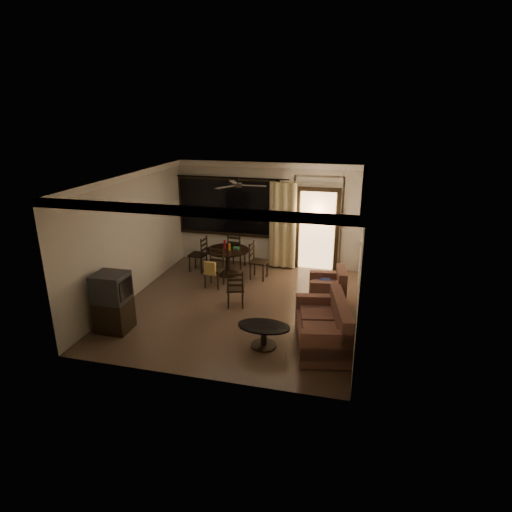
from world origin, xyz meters
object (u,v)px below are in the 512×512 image
(tv_cabinet, at_px, (113,302))
(side_chair, at_px, (235,295))
(dining_chair_south, at_px, (214,275))
(armchair, at_px, (329,289))
(dining_table, at_px, (228,255))
(dining_chair_east, at_px, (258,268))
(sofa, at_px, (325,329))
(coffee_table, at_px, (264,332))
(dining_chair_north, at_px, (237,257))
(dining_chair_west, at_px, (199,261))

(tv_cabinet, xyz_separation_m, side_chair, (1.97, 1.59, -0.33))
(dining_chair_south, height_order, armchair, dining_chair_south)
(dining_table, relative_size, side_chair, 1.28)
(dining_table, height_order, armchair, dining_table)
(dining_chair_east, distance_m, dining_chair_south, 1.20)
(sofa, bearing_deg, dining_chair_south, 131.78)
(tv_cabinet, height_order, coffee_table, tv_cabinet)
(dining_chair_north, xyz_separation_m, sofa, (2.71, -3.54, 0.06))
(tv_cabinet, bearing_deg, sofa, 4.20)
(dining_table, height_order, sofa, dining_table)
(dining_chair_north, distance_m, side_chair, 2.43)
(side_chair, bearing_deg, dining_chair_north, -91.04)
(tv_cabinet, relative_size, side_chair, 1.36)
(dining_chair_north, relative_size, tv_cabinet, 0.81)
(dining_table, height_order, dining_chair_south, dining_chair_south)
(dining_chair_south, bearing_deg, sofa, -31.59)
(dining_chair_north, relative_size, coffee_table, 0.99)
(dining_chair_south, relative_size, tv_cabinet, 0.81)
(dining_chair_south, height_order, tv_cabinet, tv_cabinet)
(sofa, distance_m, side_chair, 2.37)
(tv_cabinet, bearing_deg, dining_chair_west, 81.91)
(dining_chair_west, relative_size, armchair, 1.08)
(dining_chair_east, xyz_separation_m, coffee_table, (0.88, -3.18, -0.00))
(dining_chair_south, bearing_deg, side_chair, -43.56)
(dining_chair_east, xyz_separation_m, sofa, (1.95, -2.89, 0.06))
(coffee_table, bearing_deg, sofa, 15.31)
(sofa, distance_m, armchair, 1.88)
(armchair, bearing_deg, dining_chair_west, 153.73)
(dining_chair_north, xyz_separation_m, armchair, (2.64, -1.66, 0.04))
(dining_chair_east, height_order, armchair, dining_chair_east)
(dining_chair_south, relative_size, armchair, 1.08)
(dining_chair_west, distance_m, dining_chair_east, 1.67)
(dining_chair_west, xyz_separation_m, side_chair, (1.57, -1.83, -0.03))
(dining_chair_east, xyz_separation_m, tv_cabinet, (-2.07, -3.28, 0.31))
(dining_chair_east, relative_size, armchair, 1.08)
(side_chair, bearing_deg, sofa, 132.70)
(dining_chair_east, bearing_deg, side_chair, -178.51)
(sofa, height_order, side_chair, sofa)
(coffee_table, bearing_deg, dining_chair_south, 126.64)
(dining_chair_south, height_order, dining_chair_north, same)
(coffee_table, distance_m, side_chair, 1.78)
(dining_chair_east, height_order, dining_chair_south, same)
(coffee_table, bearing_deg, armchair, 65.46)
(side_chair, bearing_deg, dining_chair_east, -110.32)
(dining_table, xyz_separation_m, dining_chair_west, (-0.84, 0.07, -0.26))
(side_chair, bearing_deg, dining_chair_south, -65.37)
(dining_table, distance_m, dining_chair_east, 0.88)
(coffee_table, bearing_deg, side_chair, 123.29)
(side_chair, bearing_deg, dining_chair_west, -66.43)
(tv_cabinet, xyz_separation_m, armchair, (3.94, 2.27, -0.27))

